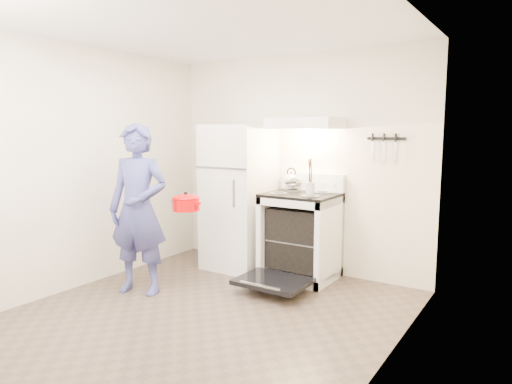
{
  "coord_description": "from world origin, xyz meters",
  "views": [
    {
      "loc": [
        2.49,
        -2.94,
        1.63
      ],
      "look_at": [
        -0.05,
        1.0,
        1.0
      ],
      "focal_mm": 32.0,
      "sensor_mm": 36.0,
      "label": 1
    }
  ],
  "objects_px": {
    "tea_kettle": "(291,179)",
    "stove_body": "(300,237)",
    "person": "(138,209)",
    "refrigerator": "(239,197)",
    "dutch_oven": "(186,204)"
  },
  "relations": [
    {
      "from": "stove_body",
      "to": "dutch_oven",
      "type": "xyz_separation_m",
      "value": [
        -0.84,
        -0.93,
        0.42
      ]
    },
    {
      "from": "refrigerator",
      "to": "person",
      "type": "bearing_deg",
      "value": -105.43
    },
    {
      "from": "tea_kettle",
      "to": "stove_body",
      "type": "bearing_deg",
      "value": -38.07
    },
    {
      "from": "tea_kettle",
      "to": "dutch_oven",
      "type": "xyz_separation_m",
      "value": [
        -0.63,
        -1.09,
        -0.2
      ]
    },
    {
      "from": "stove_body",
      "to": "tea_kettle",
      "type": "bearing_deg",
      "value": 141.93
    },
    {
      "from": "tea_kettle",
      "to": "person",
      "type": "height_order",
      "value": "person"
    },
    {
      "from": "tea_kettle",
      "to": "person",
      "type": "relative_size",
      "value": 0.15
    },
    {
      "from": "person",
      "to": "dutch_oven",
      "type": "xyz_separation_m",
      "value": [
        0.31,
        0.36,
        0.03
      ]
    },
    {
      "from": "refrigerator",
      "to": "stove_body",
      "type": "distance_m",
      "value": 0.9
    },
    {
      "from": "tea_kettle",
      "to": "dutch_oven",
      "type": "bearing_deg",
      "value": -120.0
    },
    {
      "from": "refrigerator",
      "to": "tea_kettle",
      "type": "distance_m",
      "value": 0.67
    },
    {
      "from": "dutch_oven",
      "to": "tea_kettle",
      "type": "bearing_deg",
      "value": 60.0
    },
    {
      "from": "stove_body",
      "to": "dutch_oven",
      "type": "bearing_deg",
      "value": -132.37
    },
    {
      "from": "dutch_oven",
      "to": "stove_body",
      "type": "bearing_deg",
      "value": 47.63
    },
    {
      "from": "refrigerator",
      "to": "stove_body",
      "type": "height_order",
      "value": "refrigerator"
    }
  ]
}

